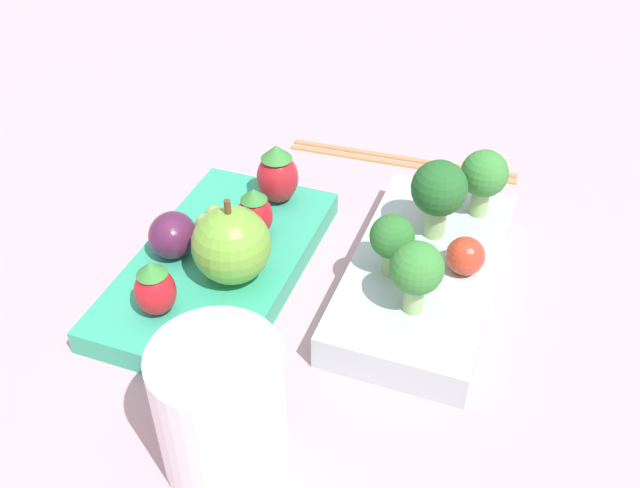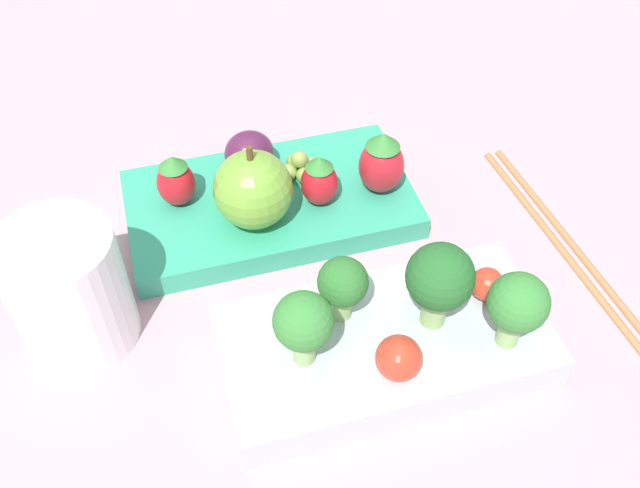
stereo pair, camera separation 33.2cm
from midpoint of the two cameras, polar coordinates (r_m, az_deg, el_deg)
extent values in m
plane|color=#C6939E|center=(0.49, -14.92, -11.66)|extent=(4.00, 4.00, 0.00)
cube|color=silver|center=(0.46, -6.86, -12.43)|extent=(0.22, 0.13, 0.03)
cube|color=#33A87F|center=(0.51, -23.94, -10.24)|extent=(0.23, 0.15, 0.02)
cylinder|color=#93B770|center=(0.46, -5.52, -7.29)|extent=(0.02, 0.02, 0.02)
sphere|color=#236028|center=(0.44, -5.76, -4.62)|extent=(0.04, 0.04, 0.04)
cylinder|color=#93B770|center=(0.44, -10.75, -11.51)|extent=(0.01, 0.01, 0.02)
sphere|color=#2D702D|center=(0.42, -11.11, -9.57)|extent=(0.03, 0.03, 0.03)
cylinder|color=#93B770|center=(0.41, -9.79, -15.43)|extent=(0.01, 0.01, 0.02)
sphere|color=#388438|center=(0.39, -10.20, -13.28)|extent=(0.04, 0.04, 0.04)
cylinder|color=#93B770|center=(0.48, -0.76, -5.14)|extent=(0.01, 0.01, 0.02)
sphere|color=#388438|center=(0.46, -0.78, -2.82)|extent=(0.04, 0.04, 0.04)
sphere|color=red|center=(0.43, -3.84, -11.20)|extent=(0.03, 0.03, 0.03)
sphere|color=red|center=(0.49, -4.59, -3.96)|extent=(0.02, 0.02, 0.02)
sphere|color=#70A838|center=(0.47, -24.36, -9.33)|extent=(0.06, 0.06, 0.06)
cylinder|color=brown|center=(0.45, -25.42, -6.62)|extent=(0.00, 0.00, 0.01)
ellipsoid|color=red|center=(0.50, -20.99, -6.18)|extent=(0.03, 0.03, 0.03)
cone|color=#388438|center=(0.49, -21.51, -4.55)|extent=(0.02, 0.02, 0.01)
ellipsoid|color=red|center=(0.52, -18.18, -2.44)|extent=(0.03, 0.03, 0.04)
cone|color=#388438|center=(0.51, -18.71, -0.41)|extent=(0.03, 0.03, 0.01)
ellipsoid|color=red|center=(0.48, -30.82, -12.91)|extent=(0.03, 0.03, 0.04)
cone|color=#388438|center=(0.46, -31.64, -11.34)|extent=(0.02, 0.02, 0.01)
ellipsoid|color=#511E42|center=(0.51, -27.90, -7.73)|extent=(0.04, 0.03, 0.03)
sphere|color=#8EA84C|center=(0.52, -24.30, -7.20)|extent=(0.01, 0.01, 0.01)
sphere|color=#8EA84C|center=(0.52, -23.01, -6.70)|extent=(0.01, 0.01, 0.01)
sphere|color=#8EA84C|center=(0.53, -23.39, -5.87)|extent=(0.01, 0.01, 0.01)
sphere|color=#8EA84C|center=(0.53, -24.65, -6.37)|extent=(0.01, 0.01, 0.01)
sphere|color=#8EA84C|center=(0.52, -24.10, -5.82)|extent=(0.01, 0.01, 0.01)
cylinder|color=white|center=(0.40, -30.13, -24.41)|extent=(0.07, 0.07, 0.09)
cylinder|color=#A37547|center=(0.58, -5.38, 0.01)|extent=(0.03, 0.21, 0.01)
cylinder|color=#A37547|center=(0.59, -5.04, 0.60)|extent=(0.03, 0.21, 0.01)
camera|label=1|loc=(0.17, -119.25, -26.97)|focal=40.00mm
camera|label=2|loc=(0.17, 60.75, 26.97)|focal=40.00mm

